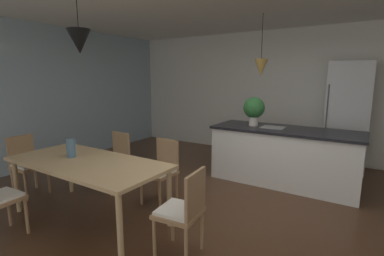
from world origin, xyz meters
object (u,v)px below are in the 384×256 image
at_px(refrigerator, 348,117).
at_px(vase_on_dining_table, 71,148).
at_px(dining_table, 87,166).
at_px(chair_far_right, 161,169).
at_px(chair_window_end, 27,163).
at_px(chair_far_left, 115,159).
at_px(kitchen_island, 284,155).
at_px(potted_plant_on_island, 254,109).
at_px(chair_kitchen_end, 183,210).

xyz_separation_m(refrigerator, vase_on_dining_table, (-2.76, -3.75, -0.15)).
height_order(dining_table, chair_far_right, chair_far_right).
bearing_deg(vase_on_dining_table, chair_window_end, -179.66).
height_order(chair_far_left, refrigerator, refrigerator).
xyz_separation_m(chair_far_right, kitchen_island, (1.22, 1.64, -0.01)).
relative_size(kitchen_island, vase_on_dining_table, 10.13).
distance_m(chair_far_right, kitchen_island, 2.05).
bearing_deg(kitchen_island, refrigerator, 58.65).
bearing_deg(chair_far_right, vase_on_dining_table, -132.54).
distance_m(chair_far_left, kitchen_island, 2.69).
bearing_deg(chair_window_end, potted_plant_on_island, 44.44).
bearing_deg(refrigerator, potted_plant_on_island, -135.73).
bearing_deg(refrigerator, dining_table, -123.21).
bearing_deg(chair_far_left, chair_kitchen_end, -24.27).
xyz_separation_m(dining_table, chair_kitchen_end, (1.38, 0.00, -0.19)).
bearing_deg(chair_far_right, kitchen_island, 53.42).
height_order(chair_far_right, chair_kitchen_end, same).
bearing_deg(chair_far_right, dining_table, -118.88).
relative_size(chair_far_right, refrigerator, 0.44).
bearing_deg(potted_plant_on_island, chair_far_left, -134.13).
relative_size(dining_table, refrigerator, 1.02).
height_order(kitchen_island, vase_on_dining_table, vase_on_dining_table).
distance_m(dining_table, potted_plant_on_island, 2.77).
relative_size(chair_kitchen_end, vase_on_dining_table, 3.86).
distance_m(chair_kitchen_end, chair_far_left, 2.01).
xyz_separation_m(chair_far_right, chair_far_left, (-0.91, -0.00, 0.00)).
distance_m(dining_table, chair_kitchen_end, 1.39).
bearing_deg(chair_kitchen_end, dining_table, -179.80).
bearing_deg(chair_kitchen_end, refrigerator, 73.95).
xyz_separation_m(dining_table, chair_far_left, (-0.45, 0.83, -0.19)).
bearing_deg(kitchen_island, chair_far_right, -126.58).
relative_size(chair_kitchen_end, refrigerator, 0.44).
xyz_separation_m(chair_window_end, refrigerator, (3.84, 3.76, 0.52)).
distance_m(chair_window_end, chair_far_right, 2.02).
distance_m(chair_far_right, chair_kitchen_end, 1.24).
height_order(dining_table, chair_window_end, chair_window_end).
distance_m(chair_window_end, kitchen_island, 3.93).
xyz_separation_m(kitchen_island, vase_on_dining_table, (-1.98, -2.47, 0.38)).
bearing_deg(dining_table, refrigerator, 56.79).
bearing_deg(kitchen_island, chair_window_end, -141.01).
distance_m(chair_kitchen_end, kitchen_island, 2.49).
relative_size(chair_window_end, chair_far_left, 1.00).
xyz_separation_m(dining_table, potted_plant_on_island, (1.14, 2.47, 0.52)).
height_order(kitchen_island, refrigerator, refrigerator).
bearing_deg(chair_kitchen_end, chair_far_left, 155.73).
distance_m(refrigerator, vase_on_dining_table, 4.66).
bearing_deg(dining_table, chair_kitchen_end, 0.20).
distance_m(refrigerator, potted_plant_on_island, 1.85).
bearing_deg(chair_far_left, vase_on_dining_table, -79.64).
distance_m(dining_table, chair_window_end, 1.39).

